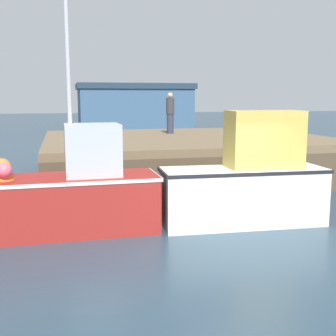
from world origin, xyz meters
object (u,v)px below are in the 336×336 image
dockworker (170,113)px  rowboat (279,198)px  fishing_boat_near_left (73,193)px  fishing_boat_near_right (248,182)px

dockworker → rowboat: bearing=-77.0°
fishing_boat_near_left → rowboat: bearing=12.4°
fishing_boat_near_right → rowboat: (1.68, 1.60, -0.86)m
fishing_boat_near_right → dockworker: size_ratio=2.35×
rowboat → dockworker: dockworker is taller
fishing_boat_near_left → fishing_boat_near_right: size_ratio=1.39×
fishing_boat_near_left → fishing_boat_near_right: bearing=-4.6°
fishing_boat_near_right → dockworker: dockworker is taller
rowboat → fishing_boat_near_left: bearing=-167.6°
fishing_boat_near_right → rowboat: size_ratio=2.02×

